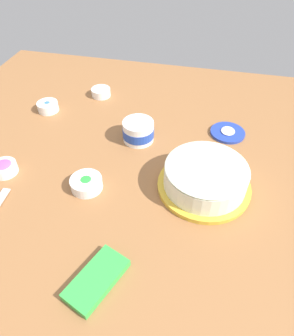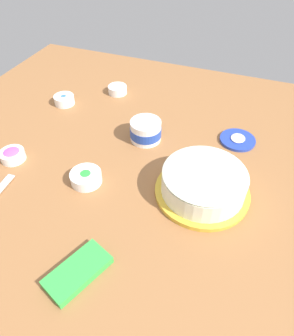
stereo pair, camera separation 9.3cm
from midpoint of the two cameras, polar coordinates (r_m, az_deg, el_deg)
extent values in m
plane|color=#936038|center=(0.98, -8.04, -0.58)|extent=(1.54, 1.54, 0.00)
cylinder|color=gold|center=(0.92, 7.62, -3.44)|extent=(0.27, 0.27, 0.01)
cylinder|color=pink|center=(0.90, 7.82, -2.00)|extent=(0.22, 0.22, 0.05)
cylinder|color=white|center=(0.89, 7.85, -1.78)|extent=(0.24, 0.24, 0.06)
ellipsoid|color=white|center=(0.87, 8.07, -0.09)|extent=(0.24, 0.24, 0.02)
cylinder|color=white|center=(1.07, -4.12, 6.74)|extent=(0.11, 0.11, 0.07)
cylinder|color=#2347B2|center=(1.07, -4.11, 6.58)|extent=(0.11, 0.11, 0.03)
cylinder|color=white|center=(1.05, -4.21, 8.08)|extent=(0.09, 0.09, 0.01)
cylinder|color=#233DAD|center=(1.13, 12.43, 6.30)|extent=(0.12, 0.12, 0.01)
ellipsoid|color=white|center=(1.13, 12.49, 6.63)|extent=(0.06, 0.05, 0.01)
cylinder|color=white|center=(1.34, -10.53, 13.55)|extent=(0.08, 0.08, 0.03)
cylinder|color=yellow|center=(1.34, -10.52, 13.47)|extent=(0.07, 0.07, 0.01)
ellipsoid|color=yellow|center=(1.34, -10.55, 13.73)|extent=(0.05, 0.05, 0.02)
cylinder|color=white|center=(1.30, -19.85, 10.56)|extent=(0.08, 0.08, 0.04)
cylinder|color=blue|center=(1.30, -19.88, 10.66)|extent=(0.07, 0.07, 0.01)
ellipsoid|color=blue|center=(1.29, -19.95, 10.91)|extent=(0.06, 0.06, 0.02)
cylinder|color=white|center=(0.93, -13.95, -2.93)|extent=(0.09, 0.09, 0.03)
cylinder|color=green|center=(0.93, -13.98, -2.83)|extent=(0.08, 0.08, 0.01)
ellipsoid|color=green|center=(0.92, -14.05, -2.53)|extent=(0.07, 0.07, 0.02)
cylinder|color=white|center=(1.07, -27.18, -0.18)|extent=(0.08, 0.08, 0.03)
cylinder|color=#B251C6|center=(1.07, -27.27, 0.02)|extent=(0.07, 0.07, 0.01)
ellipsoid|color=#B251C6|center=(1.06, -27.39, 0.29)|extent=(0.06, 0.06, 0.02)
cube|color=green|center=(0.76, -12.98, -19.63)|extent=(0.17, 0.13, 0.02)
camera|label=1|loc=(0.05, -92.87, -2.73)|focal=32.96mm
camera|label=2|loc=(0.05, 87.13, 2.73)|focal=32.96mm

